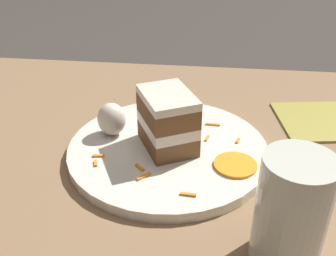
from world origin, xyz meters
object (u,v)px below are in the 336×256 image
Objects in this scene: cake_slice at (168,120)px; menu_card at (335,120)px; orange_garnish at (235,163)px; plate at (168,150)px; drinking_glass at (290,219)px; cream_dollop at (112,119)px.

menu_card is at bearing 178.86° from cake_slice.
orange_garnish is 0.31× the size of menu_card.
cake_slice is at bearing 106.74° from menu_card.
plate is 2.70× the size of cake_slice.
cream_dollop is at bearing 139.23° from drinking_glass.
drinking_glass is 0.34m from menu_card.
orange_garnish is (0.10, -0.04, 0.01)m from plate.
cream_dollop is 0.31m from drinking_glass.
cake_slice reaches higher than menu_card.
plate is 4.97× the size of orange_garnish.
drinking_glass is (0.24, -0.20, 0.01)m from cream_dollop.
cake_slice is 0.09m from cream_dollop.
plate is at bearing -169.32° from cake_slice.
plate is 1.55× the size of menu_card.
plate is 0.05m from cake_slice.
cream_dollop is at bearing 165.72° from plate.
plate reaches higher than menu_card.
orange_garnish is 0.47× the size of drinking_glass.
cream_dollop is 0.20m from orange_garnish.
drinking_glass reaches higher than cream_dollop.
menu_card is at bearing 25.71° from plate.
cake_slice is 1.84× the size of orange_garnish.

